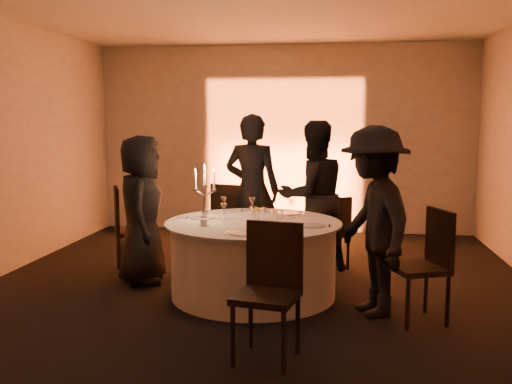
# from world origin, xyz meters

# --- Properties ---
(floor) EXTENTS (7.00, 7.00, 0.00)m
(floor) POSITION_xyz_m (0.00, 0.00, 0.00)
(floor) COLOR black
(floor) RESTS_ON ground
(wall_back) EXTENTS (7.00, 0.00, 7.00)m
(wall_back) POSITION_xyz_m (0.00, 3.50, 1.50)
(wall_back) COLOR #ACA69F
(wall_back) RESTS_ON floor
(wall_front) EXTENTS (7.00, 0.00, 7.00)m
(wall_front) POSITION_xyz_m (0.00, -3.50, 1.50)
(wall_front) COLOR #ACA69F
(wall_front) RESTS_ON floor
(uplighter_fixture) EXTENTS (0.25, 0.12, 0.10)m
(uplighter_fixture) POSITION_xyz_m (0.00, 3.20, 0.05)
(uplighter_fixture) COLOR black
(uplighter_fixture) RESTS_ON floor
(banquet_table) EXTENTS (1.80, 1.80, 0.77)m
(banquet_table) POSITION_xyz_m (0.00, 0.00, 0.38)
(banquet_table) COLOR black
(banquet_table) RESTS_ON floor
(chair_left) EXTENTS (0.59, 0.59, 1.02)m
(chair_left) POSITION_xyz_m (-1.59, 0.65, 0.58)
(chair_left) COLOR black
(chair_left) RESTS_ON floor
(chair_back_left) EXTENTS (0.55, 0.55, 1.01)m
(chair_back_left) POSITION_xyz_m (-0.48, 1.34, 0.57)
(chair_back_left) COLOR black
(chair_back_left) RESTS_ON floor
(chair_back_right) EXTENTS (0.54, 0.54, 0.89)m
(chair_back_right) POSITION_xyz_m (0.80, 1.14, 0.50)
(chair_back_right) COLOR black
(chair_back_right) RESTS_ON floor
(chair_right) EXTENTS (0.57, 0.57, 1.01)m
(chair_right) POSITION_xyz_m (1.64, -0.54, 0.57)
(chair_right) COLOR black
(chair_right) RESTS_ON floor
(chair_front) EXTENTS (0.53, 0.53, 1.03)m
(chair_front) POSITION_xyz_m (0.34, -1.50, 0.58)
(chair_front) COLOR black
(chair_front) RESTS_ON floor
(guest_left) EXTENTS (0.69, 0.90, 1.64)m
(guest_left) POSITION_xyz_m (-1.29, 0.30, 0.82)
(guest_left) COLOR black
(guest_left) RESTS_ON floor
(guest_back_left) EXTENTS (0.75, 0.55, 1.88)m
(guest_back_left) POSITION_xyz_m (-0.19, 1.22, 0.94)
(guest_back_left) COLOR black
(guest_back_left) RESTS_ON floor
(guest_back_right) EXTENTS (1.09, 1.01, 1.80)m
(guest_back_right) POSITION_xyz_m (0.57, 1.08, 0.90)
(guest_back_right) COLOR black
(guest_back_right) RESTS_ON floor
(guest_right) EXTENTS (0.99, 1.28, 1.75)m
(guest_right) POSITION_xyz_m (1.17, -0.42, 0.88)
(guest_right) COLOR black
(guest_right) RESTS_ON floor
(plate_left) EXTENTS (0.36, 0.26, 0.01)m
(plate_left) POSITION_xyz_m (-0.55, 0.12, 0.78)
(plate_left) COLOR white
(plate_left) RESTS_ON banquet_table
(plate_back_left) EXTENTS (0.36, 0.29, 0.08)m
(plate_back_left) POSITION_xyz_m (-0.05, 0.64, 0.79)
(plate_back_left) COLOR white
(plate_back_left) RESTS_ON banquet_table
(plate_back_right) EXTENTS (0.35, 0.26, 0.01)m
(plate_back_right) POSITION_xyz_m (0.31, 0.54, 0.78)
(plate_back_right) COLOR white
(plate_back_right) RESTS_ON banquet_table
(plate_right) EXTENTS (0.36, 0.26, 0.01)m
(plate_right) POSITION_xyz_m (0.60, -0.17, 0.78)
(plate_right) COLOR white
(plate_right) RESTS_ON banquet_table
(plate_front) EXTENTS (0.36, 0.29, 0.01)m
(plate_front) POSITION_xyz_m (0.01, -0.63, 0.78)
(plate_front) COLOR white
(plate_front) RESTS_ON banquet_table
(coffee_cup) EXTENTS (0.11, 0.11, 0.07)m
(coffee_cup) POSITION_xyz_m (-0.45, -0.29, 0.80)
(coffee_cup) COLOR white
(coffee_cup) RESTS_ON banquet_table
(candelabra) EXTENTS (0.24, 0.12, 0.58)m
(candelabra) POSITION_xyz_m (-0.53, 0.11, 0.97)
(candelabra) COLOR silver
(candelabra) RESTS_ON banquet_table
(wine_glass_a) EXTENTS (0.07, 0.07, 0.19)m
(wine_glass_a) POSITION_xyz_m (0.14, -0.26, 0.91)
(wine_glass_a) COLOR silver
(wine_glass_a) RESTS_ON banquet_table
(wine_glass_b) EXTENTS (0.07, 0.07, 0.19)m
(wine_glass_b) POSITION_xyz_m (-0.07, 0.43, 0.91)
(wine_glass_b) COLOR silver
(wine_glass_b) RESTS_ON banquet_table
(wine_glass_c) EXTENTS (0.07, 0.07, 0.19)m
(wine_glass_c) POSITION_xyz_m (-0.30, -0.05, 0.91)
(wine_glass_c) COLOR silver
(wine_glass_c) RESTS_ON banquet_table
(wine_glass_d) EXTENTS (0.07, 0.07, 0.19)m
(wine_glass_d) POSITION_xyz_m (-0.39, 0.44, 0.91)
(wine_glass_d) COLOR silver
(wine_glass_d) RESTS_ON banquet_table
(wine_glass_e) EXTENTS (0.07, 0.07, 0.19)m
(wine_glass_e) POSITION_xyz_m (0.38, 0.25, 0.91)
(wine_glass_e) COLOR silver
(wine_glass_e) RESTS_ON banquet_table
(wine_glass_f) EXTENTS (0.07, 0.07, 0.19)m
(wine_glass_f) POSITION_xyz_m (0.02, -0.20, 0.91)
(wine_glass_f) COLOR silver
(wine_glass_f) RESTS_ON banquet_table
(wine_glass_g) EXTENTS (0.07, 0.07, 0.19)m
(wine_glass_g) POSITION_xyz_m (0.35, 0.39, 0.91)
(wine_glass_g) COLOR silver
(wine_glass_g) RESTS_ON banquet_table
(tumbler_a) EXTENTS (0.07, 0.07, 0.09)m
(tumbler_a) POSITION_xyz_m (0.25, 0.21, 0.82)
(tumbler_a) COLOR silver
(tumbler_a) RESTS_ON banquet_table
(tumbler_b) EXTENTS (0.07, 0.07, 0.09)m
(tumbler_b) POSITION_xyz_m (0.03, 0.11, 0.82)
(tumbler_b) COLOR silver
(tumbler_b) RESTS_ON banquet_table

